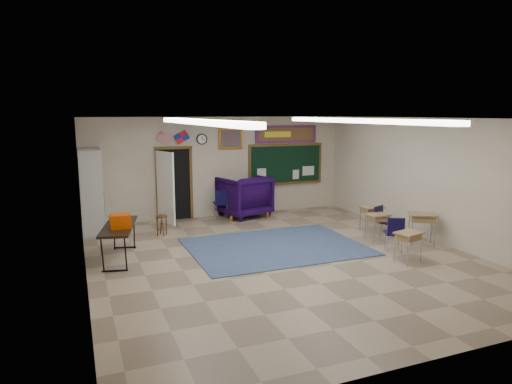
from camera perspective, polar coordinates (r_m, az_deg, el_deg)
name	(u,v)px	position (r m, az deg, el deg)	size (l,w,h in m)	color
floor	(282,258)	(10.05, 3.31, -8.20)	(9.00, 9.00, 0.00)	gray
back_wall	(220,167)	(13.85, -4.56, 3.15)	(8.00, 0.04, 3.00)	beige
front_wall	(440,247)	(6.03, 22.04, -6.37)	(8.00, 0.04, 3.00)	beige
left_wall	(82,204)	(8.79, -20.93, -1.36)	(0.04, 9.00, 3.00)	beige
right_wall	(431,180)	(11.94, 21.06, 1.44)	(0.04, 9.00, 3.00)	beige
ceiling	(284,118)	(9.55, 3.49, 9.18)	(8.00, 9.00, 0.04)	silver
area_rug	(276,246)	(10.82, 2.47, -6.81)	(4.00, 3.00, 0.02)	#38496A
fluorescent_strips	(284,121)	(9.55, 3.49, 8.82)	(3.86, 6.00, 0.10)	white
doorway	(172,185)	(13.40, -10.48, 0.88)	(1.10, 0.89, 2.16)	black
chalkboard	(286,165)	(14.62, 3.76, 3.37)	(2.55, 0.14, 1.30)	brown
bulletin_board	(286,134)	(14.55, 3.79, 7.23)	(2.10, 0.05, 0.55)	#B7160F
framed_art_print	(231,139)	(13.85, -3.18, 6.69)	(0.75, 0.05, 0.65)	#8D581B
wall_clock	(202,139)	(13.59, -6.80, 6.58)	(0.32, 0.05, 0.32)	black
wall_flags	(173,135)	(13.36, -10.32, 6.99)	(1.16, 0.06, 0.70)	red
storage_cabinet	(91,191)	(12.65, -19.89, 0.11)	(0.59, 1.25, 2.20)	#A7A7A3
wingback_armchair	(243,196)	(13.84, -1.58, -0.50)	(1.33, 1.37, 1.24)	#170430
student_chair_reading	(221,204)	(13.64, -4.45, -1.49)	(0.43, 0.43, 0.87)	#0B0832
student_chair_desk_a	(394,234)	(10.80, 16.85, -5.05)	(0.41, 0.41, 0.82)	#0B0832
student_chair_desk_b	(384,222)	(11.91, 15.71, -3.69)	(0.40, 0.40, 0.80)	#0B0832
student_desk_front_left	(377,226)	(11.66, 14.93, -4.08)	(0.57, 0.44, 0.66)	#A2804B
student_desk_front_right	(371,218)	(12.46, 14.23, -3.12)	(0.57, 0.43, 0.68)	#A2804B
student_desk_back_left	(408,246)	(10.14, 18.48, -6.37)	(0.64, 0.54, 0.66)	#A2804B
student_desk_back_right	(422,227)	(11.60, 20.03, -4.16)	(0.78, 0.72, 0.75)	#A2804B
folding_table	(120,241)	(10.24, -16.69, -5.86)	(0.99, 1.91, 1.03)	black
wooden_stool	(162,225)	(11.98, -11.69, -4.06)	(0.30, 0.30, 0.52)	#4C2E17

